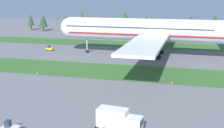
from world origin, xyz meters
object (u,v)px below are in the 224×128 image
taxiway_marker_1 (37,72)px  catering_truck (118,120)px  airliner (153,30)px  taxiway_marker_0 (172,83)px  baggage_tug (10,128)px  pushback_tractor (50,48)px

taxiway_marker_1 → catering_truck: bearing=-44.0°
airliner → taxiway_marker_0: size_ratio=147.54×
airliner → taxiway_marker_1: airliner is taller
baggage_tug → airliner: bearing=155.6°
taxiway_marker_1 → baggage_tug: bearing=-68.4°
taxiway_marker_0 → taxiway_marker_1: taxiway_marker_1 is taller
baggage_tug → pushback_tractor: same height
airliner → taxiway_marker_1: (-26.74, -29.25, -8.62)m
taxiway_marker_0 → taxiway_marker_1: 34.44m
airliner → baggage_tug: airliner is taller
catering_truck → taxiway_marker_1: bearing=-127.5°
catering_truck → airliner: bearing=-172.4°
pushback_tractor → taxiway_marker_1: (11.37, -30.41, -0.48)m
airliner → catering_truck: size_ratio=11.34×
taxiway_marker_0 → pushback_tractor: bearing=146.1°
baggage_tug → taxiway_marker_1: baggage_tug is taller
airliner → catering_truck: 56.57m
airliner → taxiway_marker_0: (7.71, -29.62, -8.67)m
baggage_tug → catering_truck: size_ratio=0.39×
catering_truck → pushback_tractor: catering_truck is taller
pushback_tractor → taxiway_marker_1: bearing=22.2°
pushback_tractor → taxiway_marker_1: 32.47m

